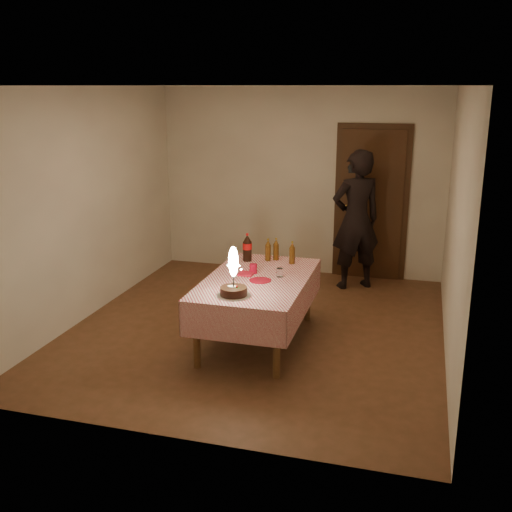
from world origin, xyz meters
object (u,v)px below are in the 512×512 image
Objects in this scene: amber_bottle_left at (268,250)px; amber_bottle_right at (292,253)px; birthday_cake at (234,283)px; amber_bottle_mid at (276,250)px; cola_bottle at (247,248)px; clear_cup at (280,273)px; dining_table at (257,287)px; red_cup at (253,269)px; photographer at (356,220)px; red_plate at (260,280)px.

amber_bottle_left and amber_bottle_right have the same top height.
birthday_cake reaches higher than amber_bottle_mid.
amber_bottle_mid is at bearing 35.47° from amber_bottle_left.
amber_bottle_mid is (0.30, 0.13, -0.03)m from cola_bottle.
clear_cup is at bearing -72.59° from amber_bottle_mid.
red_cup is (-0.08, 0.14, 0.15)m from dining_table.
photographer is at bearing 66.39° from red_cup.
red_plate is 0.86× the size of amber_bottle_mid.
amber_bottle_mid reaches higher than dining_table.
cola_bottle is at bearing 100.19° from birthday_cake.
dining_table is 0.68m from cola_bottle.
red_cup is 0.39× the size of amber_bottle_mid.
clear_cup is (0.21, 0.10, 0.14)m from dining_table.
birthday_cake is at bearing -96.85° from dining_table.
birthday_cake is 1.21m from amber_bottle_right.
cola_bottle is at bearing -157.03° from amber_bottle_mid.
dining_table is at bearing 83.15° from birthday_cake.
photographer is at bearing 60.31° from amber_bottle_left.
cola_bottle is (-0.28, 0.57, 0.25)m from dining_table.
dining_table is at bearing -59.66° from red_cup.
cola_bottle is at bearing -176.99° from amber_bottle_right.
photographer is (0.55, 1.97, 0.17)m from clear_cup.
photographer reaches higher than cola_bottle.
cola_bottle is at bearing 116.67° from red_plate.
birthday_cake is 0.74m from clear_cup.
amber_bottle_left is (-0.06, 0.64, 0.21)m from dining_table.
amber_bottle_right reaches higher than red_cup.
red_plate is 0.12× the size of photographer.
red_cup reaches higher than clear_cup.
dining_table is at bearing 122.48° from red_plate.
red_cup is at bearing -113.61° from photographer.
clear_cup is 0.63m from amber_bottle_mid.
amber_bottle_right reaches higher than dining_table.
red_cup is at bearing -100.97° from amber_bottle_mid.
clear_cup is at bearing -8.41° from red_cup.
red_plate is at bearing -87.84° from amber_bottle_mid.
birthday_cake is 0.52m from red_plate.
photographer reaches higher than red_cup.
red_plate is at bearing -58.86° from red_cup.
dining_table is 0.68m from amber_bottle_right.
amber_bottle_mid is 1.56m from photographer.
red_plate is at bearing -130.82° from clear_cup.
clear_cup is at bearing 25.24° from dining_table.
birthday_cake is at bearing -103.94° from red_plate.
dining_table is at bearing -111.12° from amber_bottle_right.
cola_bottle is at bearing -162.23° from amber_bottle_left.
birthday_cake is (-0.07, -0.58, 0.22)m from dining_table.
red_cup is (-0.01, 0.72, -0.08)m from birthday_cake.
birthday_cake is 1.87× the size of amber_bottle_right.
amber_bottle_left reaches higher than red_cup.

